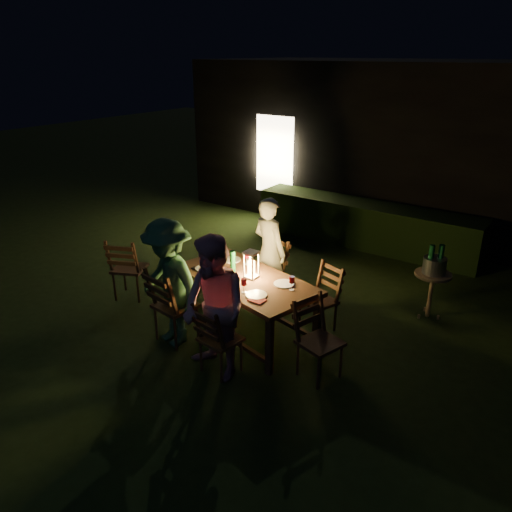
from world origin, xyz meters
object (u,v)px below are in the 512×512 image
Objects in this scene: dining_table at (246,283)px; chair_far_left at (267,283)px; person_opp_right at (214,309)px; ice_bucket at (434,266)px; lantern at (251,266)px; chair_near_right at (220,351)px; bottle_bucket_a at (430,262)px; chair_near_left at (175,318)px; chair_end at (318,353)px; person_opp_left at (169,283)px; bottle_table at (233,261)px; bottle_bucket_b at (440,262)px; chair_far_right at (319,310)px; side_table at (433,278)px; chair_spare at (130,278)px; person_house_side at (269,251)px.

dining_table is 2.09× the size of chair_far_left.
person_opp_right reaches higher than ice_bucket.
chair_near_right is at bearing -77.01° from lantern.
dining_table is 2.24× the size of chair_near_right.
chair_near_right is at bearing -119.39° from bottle_bucket_a.
dining_table is 2.45m from bottle_bucket_a.
chair_near_left reaches higher than chair_end.
chair_near_left is 0.65× the size of person_opp_left.
bottle_bucket_b is at bearing 40.46° from bottle_table.
bottle_bucket_b is (2.44, 2.47, 0.49)m from chair_near_left.
person_opp_left is 3.39m from bottle_bucket_a.
chair_near_left is 3.51m from bottle_bucket_b.
chair_far_right is (1.32, 1.27, -0.04)m from chair_near_left.
lantern is (0.67, 0.69, 0.62)m from chair_near_left.
dining_table is 6.77× the size of ice_bucket.
bottle_bucket_b is at bearing 38.66° from side_table.
chair_near_left is at bearing -134.61° from bottle_bucket_b.
chair_far_right is at bearing -132.88° from bottle_bucket_b.
chair_far_right is (0.71, 0.62, -0.43)m from dining_table.
chair_spare is at bearing 35.06° from chair_far_right.
chair_near_left is (-0.61, -0.65, -0.39)m from dining_table.
chair_far_left reaches higher than chair_near_right.
chair_spare reaches higher than chair_far_right.
bottle_bucket_b is (1.11, 1.20, 0.53)m from chair_far_right.
chair_far_left is at bearing 89.97° from person_opp_left.
person_opp_left reaches higher than bottle_bucket_b.
chair_far_right is 1.02m from chair_end.
chair_near_left reaches higher than bottle_bucket_a.
lantern is 2.51m from bottle_bucket_b.
chair_far_right is (0.97, -0.23, -0.02)m from chair_far_left.
person_opp_right is (-0.01, -0.05, 0.54)m from chair_near_right.
chair_near_left reaches higher than dining_table.
person_opp_right is (2.23, -0.73, 0.52)m from chair_spare.
dining_table is 1.31× the size of person_house_side.
chair_end is at bearing 26.05° from person_opp_left.
bottle_table reaches higher than bottle_bucket_a.
bottle_bucket_b is (1.83, 1.82, 0.10)m from dining_table.
chair_far_left reaches higher than bottle_bucket_a.
person_opp_right is 4.67× the size of lantern.
person_house_side is at bearing -156.51° from side_table.
ice_bucket is (1.52, 2.68, -0.06)m from person_opp_right.
chair_far_left is 3.04× the size of bottle_bucket_a.
lantern is at bearing -18.77° from chair_spare.
bottle_bucket_a is (2.35, 2.44, 0.00)m from person_opp_left.
bottle_bucket_a is (-0.05, -0.04, 0.24)m from side_table.
person_house_side is at bearing 83.73° from chair_near_left.
chair_near_left is at bearing 62.49° from chair_far_right.
person_opp_left is (1.35, -0.53, 0.50)m from chair_spare.
person_opp_left reaches higher than chair_spare.
lantern reaches higher than bottle_table.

